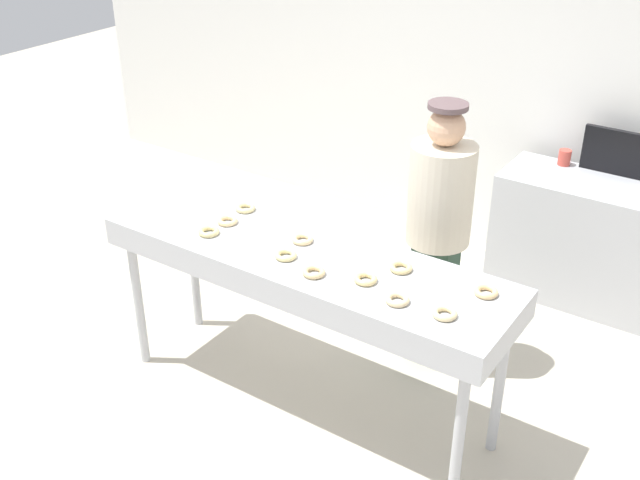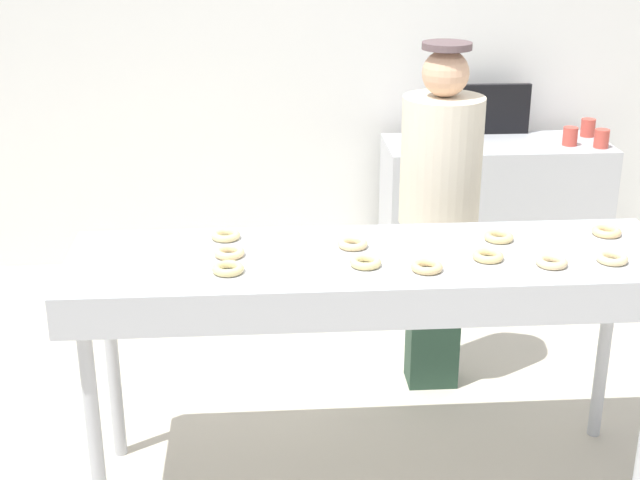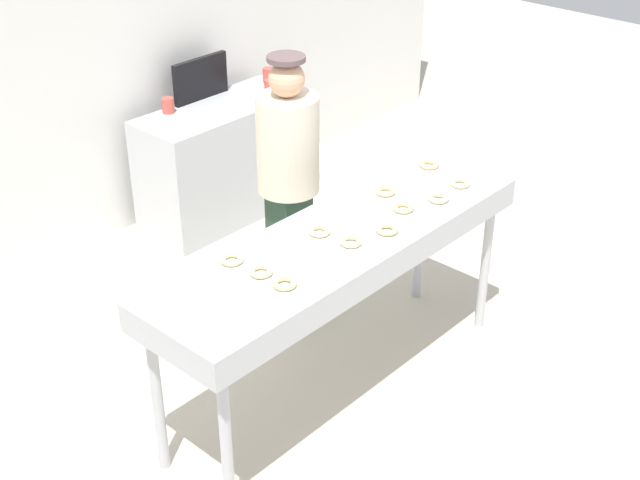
{
  "view_description": "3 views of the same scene",
  "coord_description": "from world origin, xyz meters",
  "px_view_note": "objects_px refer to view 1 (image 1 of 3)",
  "views": [
    {
      "loc": [
        2.05,
        -2.88,
        3.0
      ],
      "look_at": [
        0.04,
        0.09,
        1.05
      ],
      "focal_mm": 43.29,
      "sensor_mm": 36.0,
      "label": 1
    },
    {
      "loc": [
        -0.42,
        -3.16,
        2.3
      ],
      "look_at": [
        -0.2,
        0.07,
        1.04
      ],
      "focal_mm": 50.82,
      "sensor_mm": 36.0,
      "label": 2
    },
    {
      "loc": [
        -2.99,
        -2.58,
        3.25
      ],
      "look_at": [
        -0.17,
        -0.01,
        1.04
      ],
      "focal_mm": 49.71,
      "sensor_mm": 36.0,
      "label": 3
    }
  ],
  "objects_px": {
    "plain_donut_5": "(286,255)",
    "plain_donut_2": "(302,239)",
    "plain_donut_4": "(245,208)",
    "worker_baker": "(439,221)",
    "plain_donut_1": "(209,232)",
    "plain_donut_7": "(401,268)",
    "plain_donut_3": "(397,300)",
    "prep_counter": "(594,243)",
    "paper_cup_3": "(565,157)",
    "fryer_conveyor": "(304,266)",
    "plain_donut_0": "(366,279)",
    "plain_donut_8": "(227,221)",
    "plain_donut_9": "(445,314)",
    "plain_donut_10": "(314,272)",
    "plain_donut_6": "(486,292)",
    "menu_display": "(619,153)"
  },
  "relations": [
    {
      "from": "plain_donut_1",
      "to": "plain_donut_9",
      "type": "bearing_deg",
      "value": -0.04
    },
    {
      "from": "prep_counter",
      "to": "paper_cup_3",
      "type": "height_order",
      "value": "paper_cup_3"
    },
    {
      "from": "fryer_conveyor",
      "to": "plain_donut_10",
      "type": "xyz_separation_m",
      "value": [
        0.18,
        -0.16,
        0.1
      ]
    },
    {
      "from": "plain_donut_2",
      "to": "plain_donut_1",
      "type": "bearing_deg",
      "value": -155.65
    },
    {
      "from": "worker_baker",
      "to": "menu_display",
      "type": "bearing_deg",
      "value": -114.58
    },
    {
      "from": "fryer_conveyor",
      "to": "prep_counter",
      "type": "bearing_deg",
      "value": 63.49
    },
    {
      "from": "plain_donut_7",
      "to": "plain_donut_1",
      "type": "bearing_deg",
      "value": -166.78
    },
    {
      "from": "fryer_conveyor",
      "to": "plain_donut_0",
      "type": "relative_size",
      "value": 19.79
    },
    {
      "from": "fryer_conveyor",
      "to": "plain_donut_9",
      "type": "bearing_deg",
      "value": -8.5
    },
    {
      "from": "plain_donut_4",
      "to": "plain_donut_8",
      "type": "relative_size",
      "value": 1.0
    },
    {
      "from": "plain_donut_1",
      "to": "plain_donut_7",
      "type": "relative_size",
      "value": 1.0
    },
    {
      "from": "plain_donut_2",
      "to": "prep_counter",
      "type": "height_order",
      "value": "plain_donut_2"
    },
    {
      "from": "plain_donut_4",
      "to": "prep_counter",
      "type": "bearing_deg",
      "value": 49.12
    },
    {
      "from": "plain_donut_5",
      "to": "menu_display",
      "type": "relative_size",
      "value": 0.24
    },
    {
      "from": "plain_donut_8",
      "to": "plain_donut_6",
      "type": "bearing_deg",
      "value": 4.55
    },
    {
      "from": "plain_donut_4",
      "to": "plain_donut_1",
      "type": "bearing_deg",
      "value": -86.98
    },
    {
      "from": "worker_baker",
      "to": "menu_display",
      "type": "relative_size",
      "value": 3.44
    },
    {
      "from": "fryer_conveyor",
      "to": "plain_donut_2",
      "type": "xyz_separation_m",
      "value": [
        -0.07,
        0.09,
        0.1
      ]
    },
    {
      "from": "plain_donut_5",
      "to": "paper_cup_3",
      "type": "relative_size",
      "value": 1.07
    },
    {
      "from": "plain_donut_0",
      "to": "menu_display",
      "type": "distance_m",
      "value": 2.4
    },
    {
      "from": "plain_donut_5",
      "to": "plain_donut_3",
      "type": "bearing_deg",
      "value": -3.85
    },
    {
      "from": "plain_donut_4",
      "to": "plain_donut_10",
      "type": "distance_m",
      "value": 0.83
    },
    {
      "from": "plain_donut_2",
      "to": "plain_donut_10",
      "type": "distance_m",
      "value": 0.35
    },
    {
      "from": "plain_donut_8",
      "to": "plain_donut_2",
      "type": "bearing_deg",
      "value": 6.99
    },
    {
      "from": "plain_donut_8",
      "to": "plain_donut_9",
      "type": "relative_size",
      "value": 1.0
    },
    {
      "from": "plain_donut_10",
      "to": "prep_counter",
      "type": "distance_m",
      "value": 2.42
    },
    {
      "from": "plain_donut_0",
      "to": "plain_donut_4",
      "type": "distance_m",
      "value": 1.03
    },
    {
      "from": "worker_baker",
      "to": "plain_donut_3",
      "type": "bearing_deg",
      "value": 102.04
    },
    {
      "from": "plain_donut_4",
      "to": "paper_cup_3",
      "type": "relative_size",
      "value": 1.07
    },
    {
      "from": "plain_donut_7",
      "to": "prep_counter",
      "type": "height_order",
      "value": "plain_donut_7"
    },
    {
      "from": "plain_donut_4",
      "to": "menu_display",
      "type": "relative_size",
      "value": 0.24
    },
    {
      "from": "plain_donut_10",
      "to": "worker_baker",
      "type": "relative_size",
      "value": 0.07
    },
    {
      "from": "plain_donut_5",
      "to": "plain_donut_2",
      "type": "bearing_deg",
      "value": 98.26
    },
    {
      "from": "plain_donut_0",
      "to": "plain_donut_8",
      "type": "relative_size",
      "value": 1.0
    },
    {
      "from": "plain_donut_2",
      "to": "plain_donut_3",
      "type": "bearing_deg",
      "value": -18.29
    },
    {
      "from": "plain_donut_7",
      "to": "plain_donut_9",
      "type": "xyz_separation_m",
      "value": [
        0.36,
        -0.25,
        0.0
      ]
    },
    {
      "from": "plain_donut_9",
      "to": "menu_display",
      "type": "relative_size",
      "value": 0.24
    },
    {
      "from": "plain_donut_7",
      "to": "prep_counter",
      "type": "xyz_separation_m",
      "value": [
        0.5,
        1.91,
        -0.58
      ]
    },
    {
      "from": "fryer_conveyor",
      "to": "plain_donut_5",
      "type": "bearing_deg",
      "value": -111.4
    },
    {
      "from": "plain_donut_3",
      "to": "plain_donut_4",
      "type": "xyz_separation_m",
      "value": [
        -1.21,
        0.36,
        0.0
      ]
    },
    {
      "from": "plain_donut_4",
      "to": "worker_baker",
      "type": "relative_size",
      "value": 0.07
    },
    {
      "from": "plain_donut_5",
      "to": "worker_baker",
      "type": "height_order",
      "value": "worker_baker"
    },
    {
      "from": "plain_donut_6",
      "to": "menu_display",
      "type": "xyz_separation_m",
      "value": [
        0.05,
        2.11,
        0.01
      ]
    },
    {
      "from": "plain_donut_6",
      "to": "plain_donut_8",
      "type": "bearing_deg",
      "value": -175.45
    },
    {
      "from": "fryer_conveyor",
      "to": "worker_baker",
      "type": "distance_m",
      "value": 0.87
    },
    {
      "from": "plain_donut_2",
      "to": "plain_donut_9",
      "type": "distance_m",
      "value": 0.97
    },
    {
      "from": "fryer_conveyor",
      "to": "menu_display",
      "type": "xyz_separation_m",
      "value": [
        1.01,
        2.25,
        0.12
      ]
    },
    {
      "from": "fryer_conveyor",
      "to": "worker_baker",
      "type": "xyz_separation_m",
      "value": [
        0.41,
        0.77,
        0.06
      ]
    },
    {
      "from": "plain_donut_7",
      "to": "worker_baker",
      "type": "xyz_separation_m",
      "value": [
        -0.11,
        0.65,
        -0.05
      ]
    },
    {
      "from": "fryer_conveyor",
      "to": "menu_display",
      "type": "height_order",
      "value": "menu_display"
    }
  ]
}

